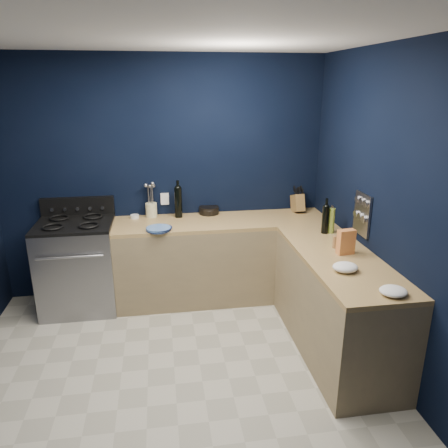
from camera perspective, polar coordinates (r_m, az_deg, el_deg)
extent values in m
cube|color=#AAA593|center=(3.67, -6.55, -20.69)|extent=(3.50, 3.50, 0.02)
cube|color=silver|center=(2.87, -8.60, 24.51)|extent=(3.50, 3.50, 0.02)
cube|color=black|center=(4.72, -8.08, 6.01)|extent=(3.50, 0.02, 2.60)
cube|color=black|center=(3.52, 22.53, 0.53)|extent=(0.02, 3.50, 2.60)
cube|color=black|center=(1.48, -5.21, -23.90)|extent=(3.50, 0.02, 2.60)
cube|color=#86724F|center=(4.72, -0.21, -4.91)|extent=(2.30, 0.63, 0.86)
cube|color=brown|center=(4.56, -0.21, 0.30)|extent=(2.30, 0.63, 0.04)
cube|color=#86724F|center=(3.94, 14.72, -10.55)|extent=(0.63, 1.67, 0.86)
cube|color=brown|center=(3.75, 15.27, -4.49)|extent=(0.63, 1.67, 0.04)
cube|color=gray|center=(4.73, -18.91, -5.49)|extent=(0.76, 0.66, 0.92)
cube|color=black|center=(4.46, -19.55, -7.23)|extent=(0.59, 0.02, 0.42)
cube|color=black|center=(4.57, -19.51, -0.03)|extent=(0.76, 0.66, 0.03)
cube|color=black|center=(4.82, -19.04, 2.26)|extent=(0.76, 0.06, 0.20)
cube|color=gray|center=(4.00, 18.06, 1.26)|extent=(0.02, 0.28, 0.38)
cube|color=white|center=(4.75, -7.95, 3.36)|extent=(0.09, 0.02, 0.13)
cylinder|color=teal|center=(4.28, -8.78, -0.65)|extent=(0.28, 0.28, 0.03)
cylinder|color=white|center=(4.72, -11.89, 0.99)|extent=(0.09, 0.09, 0.04)
cylinder|color=#FAF5CA|center=(4.72, -9.72, 1.87)|extent=(0.16, 0.16, 0.15)
cylinder|color=black|center=(4.64, -6.15, 2.88)|extent=(0.11, 0.11, 0.33)
cylinder|color=black|center=(4.77, -2.04, 1.87)|extent=(0.28, 0.28, 0.08)
cube|color=brown|center=(4.91, 9.85, 2.78)|extent=(0.12, 0.23, 0.24)
cylinder|color=black|center=(4.23, 13.45, 0.56)|extent=(0.07, 0.07, 0.27)
cylinder|color=#8AA539|center=(4.26, 14.25, 0.44)|extent=(0.07, 0.07, 0.25)
cylinder|color=olive|center=(3.90, 14.73, -2.34)|extent=(0.06, 0.06, 0.11)
cylinder|color=olive|center=(3.99, 14.75, -2.10)|extent=(0.05, 0.05, 0.08)
cube|color=#C52E43|center=(3.77, 16.06, -2.32)|extent=(0.16, 0.09, 0.22)
ellipsoid|color=white|center=(3.45, 15.98, -5.60)|extent=(0.21, 0.18, 0.07)
ellipsoid|color=white|center=(3.19, 21.78, -8.37)|extent=(0.24, 0.23, 0.06)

